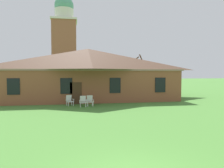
% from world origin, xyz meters
% --- Properties ---
extents(brick_building, '(19.54, 10.40, 5.86)m').
position_xyz_m(brick_building, '(-0.00, 20.23, 2.99)').
color(brick_building, brown).
rests_on(brick_building, ground).
extents(dome_tower, '(5.18, 5.18, 19.63)m').
position_xyz_m(dome_tower, '(-3.66, 39.98, 8.99)').
color(dome_tower, '#93563D').
rests_on(dome_tower, ground).
extents(lawn_chair_by_porch, '(0.78, 0.83, 0.96)m').
position_xyz_m(lawn_chair_by_porch, '(-2.05, 14.41, 0.50)').
color(lawn_chair_by_porch, white).
rests_on(lawn_chair_by_porch, ground).
extents(lawn_chair_near_door, '(0.65, 0.67, 0.96)m').
position_xyz_m(lawn_chair_near_door, '(-0.85, 13.58, 0.50)').
color(lawn_chair_near_door, silver).
rests_on(lawn_chair_near_door, ground).
extents(lawn_chair_left_end, '(0.66, 0.69, 0.96)m').
position_xyz_m(lawn_chair_left_end, '(-0.22, 13.86, 0.50)').
color(lawn_chair_left_end, silver).
rests_on(lawn_chair_left_end, ground).
extents(bare_tree_beside_building, '(2.25, 2.28, 5.52)m').
position_xyz_m(bare_tree_beside_building, '(6.96, 23.44, 2.83)').
color(bare_tree_beside_building, brown).
rests_on(bare_tree_beside_building, ground).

